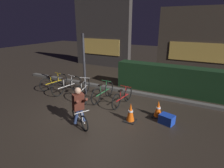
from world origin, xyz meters
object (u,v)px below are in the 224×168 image
(parked_bike_center_right, at_px, (103,92))
(traffic_cone_near, at_px, (131,113))
(street_post, at_px, (84,65))
(parked_bike_leftmost, at_px, (54,82))
(blue_crate, at_px, (167,119))
(traffic_cone_far, at_px, (158,109))
(parked_bike_left_mid, at_px, (67,86))
(cyclist, at_px, (79,106))
(parked_bike_center_left, at_px, (83,89))
(parked_bike_right_mid, at_px, (122,97))

(parked_bike_center_right, height_order, traffic_cone_near, parked_bike_center_right)
(street_post, relative_size, traffic_cone_near, 4.12)
(parked_bike_leftmost, height_order, blue_crate, parked_bike_leftmost)
(parked_bike_leftmost, relative_size, traffic_cone_far, 2.60)
(parked_bike_left_mid, bearing_deg, street_post, -57.85)
(parked_bike_leftmost, relative_size, parked_bike_center_right, 0.93)
(traffic_cone_near, distance_m, cyclist, 1.63)
(parked_bike_center_left, height_order, cyclist, cyclist)
(parked_bike_leftmost, height_order, parked_bike_right_mid, parked_bike_leftmost)
(parked_bike_center_right, xyz_separation_m, blue_crate, (2.73, -0.66, -0.20))
(parked_bike_left_mid, xyz_separation_m, blue_crate, (4.57, -0.59, -0.20))
(cyclist, bearing_deg, parked_bike_leftmost, 175.71)
(parked_bike_left_mid, relative_size, cyclist, 1.33)
(parked_bike_center_left, relative_size, traffic_cone_far, 2.73)
(street_post, bearing_deg, parked_bike_center_right, -12.78)
(parked_bike_left_mid, height_order, blue_crate, parked_bike_left_mid)
(traffic_cone_far, bearing_deg, parked_bike_leftmost, 175.04)
(cyclist, bearing_deg, parked_bike_center_left, 153.39)
(parked_bike_center_right, bearing_deg, parked_bike_left_mid, 93.88)
(parked_bike_right_mid, xyz_separation_m, traffic_cone_near, (0.75, -0.99, -0.01))
(street_post, bearing_deg, traffic_cone_near, -25.60)
(traffic_cone_far, bearing_deg, parked_bike_center_right, 171.52)
(street_post, distance_m, parked_bike_right_mid, 2.23)
(parked_bike_left_mid, relative_size, traffic_cone_near, 2.58)
(parked_bike_right_mid, distance_m, cyclist, 2.02)
(parked_bike_center_right, distance_m, cyclist, 2.04)
(parked_bike_right_mid, xyz_separation_m, cyclist, (-0.55, -1.92, 0.31))
(parked_bike_leftmost, distance_m, cyclist, 3.80)
(street_post, height_order, parked_bike_center_left, street_post)
(parked_bike_center_right, height_order, parked_bike_right_mid, parked_bike_center_right)
(parked_bike_leftmost, relative_size, cyclist, 1.24)
(parked_bike_left_mid, bearing_deg, blue_crate, -86.94)
(parked_bike_leftmost, xyz_separation_m, parked_bike_left_mid, (0.97, -0.17, 0.02))
(parked_bike_left_mid, distance_m, traffic_cone_near, 3.63)
(parked_bike_left_mid, height_order, cyclist, cyclist)
(street_post, relative_size, parked_bike_center_right, 1.59)
(parked_bike_left_mid, height_order, parked_bike_center_right, parked_bike_left_mid)
(parked_bike_right_mid, bearing_deg, street_post, 86.28)
(street_post, bearing_deg, parked_bike_right_mid, -8.85)
(parked_bike_center_right, distance_m, traffic_cone_far, 2.40)
(parked_bike_leftmost, bearing_deg, cyclist, -113.86)
(street_post, xyz_separation_m, blue_crate, (3.79, -0.90, -1.17))
(traffic_cone_far, xyz_separation_m, cyclist, (-2.01, -1.64, 0.34))
(parked_bike_right_mid, relative_size, traffic_cone_far, 2.54)
(parked_bike_right_mid, relative_size, traffic_cone_near, 2.36)
(traffic_cone_near, bearing_deg, parked_bike_center_left, 159.36)
(traffic_cone_near, bearing_deg, parked_bike_leftmost, 165.48)
(parked_bike_center_left, distance_m, parked_bike_center_right, 0.95)
(parked_bike_leftmost, relative_size, blue_crate, 3.51)
(street_post, xyz_separation_m, parked_bike_left_mid, (-0.78, -0.31, -0.97))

